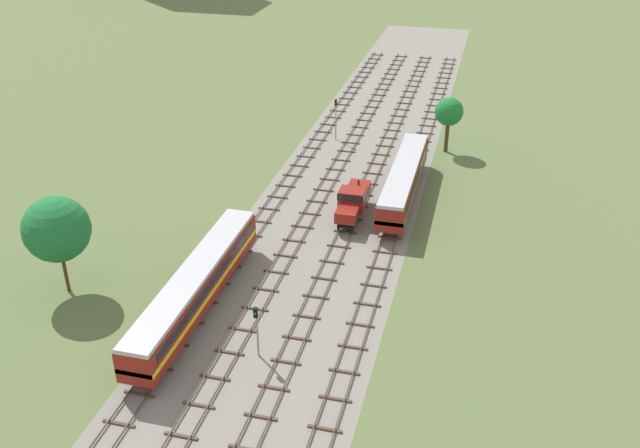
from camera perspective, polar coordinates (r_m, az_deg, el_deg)
The scene contains 13 objects.
ground_plane at distance 76.94m, azimuth 1.48°, elevation 1.77°, with size 480.00×480.00×0.00m, color #5B6B3D.
ballast_bed at distance 76.93m, azimuth 1.48°, elevation 1.78°, with size 17.69×176.00×0.01m, color gray.
track_far_left at distance 79.36m, azimuth -3.18°, elevation 2.72°, with size 2.40×126.00×0.29m.
track_left at distance 78.22m, azimuth 0.02°, elevation 2.37°, with size 2.40×126.00×0.29m.
track_centre_left at distance 77.34m, azimuth 3.30°, elevation 2.00°, with size 2.40×126.00×0.29m.
track_centre at distance 76.71m, azimuth 6.64°, elevation 1.61°, with size 2.40×126.00×0.29m.
passenger_coach_far_left_nearest at distance 58.77m, azimuth -10.14°, elevation -4.94°, with size 2.96×22.00×3.80m.
shunter_loco_centre_left_near at distance 73.01m, azimuth 2.72°, elevation 1.97°, with size 2.74×8.46×3.10m.
diesel_railcar_centre_mid at distance 76.90m, azimuth 6.90°, elevation 3.70°, with size 2.96×20.50×3.80m.
signal_post_nearest at distance 52.98m, azimuth -5.21°, elevation -8.21°, with size 0.28×0.47×4.65m.
signal_post_near at distance 92.89m, azimuth 1.31°, elevation 9.00°, with size 0.28×0.47×5.71m.
lineside_tree_0 at distance 89.88m, azimuth 10.53°, elevation 9.01°, with size 3.60×3.60×7.20m.
lineside_tree_1 at distance 62.72m, azimuth -20.79°, elevation -0.40°, with size 5.71×5.71×9.06m.
Camera 1 is at (15.10, -11.09, 34.51)m, focal length 39.03 mm.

